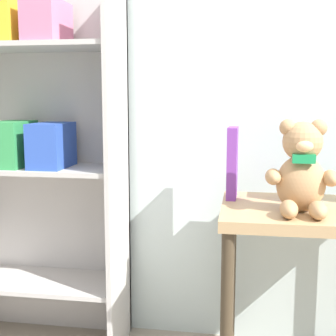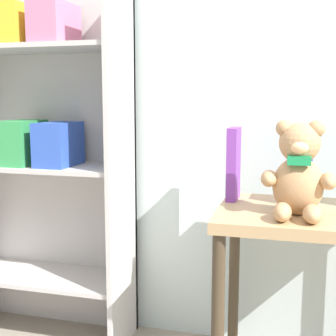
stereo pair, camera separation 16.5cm
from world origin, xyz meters
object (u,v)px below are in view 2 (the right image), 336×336
book_standing_purple (234,164)px  bookshelf_side (47,144)px  display_table (305,244)px  book_standing_blue (307,177)px  teddy_bear (298,173)px

book_standing_purple → bookshelf_side: bearing=177.0°
book_standing_purple → display_table: bearing=-21.8°
book_standing_purple → book_standing_blue: book_standing_purple is taller
bookshelf_side → display_table: (1.02, -0.17, -0.28)m
bookshelf_side → book_standing_purple: 0.77m
teddy_bear → book_standing_purple: (-0.22, 0.18, -0.01)m
book_standing_blue → teddy_bear: bearing=-98.8°
display_table → book_standing_blue: 0.23m
book_standing_purple → book_standing_blue: 0.25m
display_table → book_standing_purple: bearing=156.5°
bookshelf_side → book_standing_blue: (1.02, -0.07, -0.08)m
teddy_bear → book_standing_purple: size_ratio=1.15×
display_table → book_standing_blue: book_standing_blue is taller
teddy_bear → book_standing_blue: 0.19m
bookshelf_side → book_standing_purple: bookshelf_side is taller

